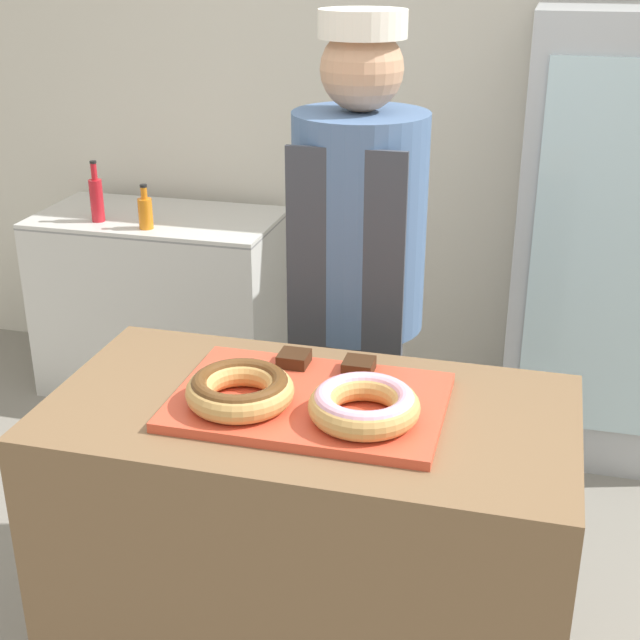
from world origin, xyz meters
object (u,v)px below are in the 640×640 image
at_px(donut_chocolate_glaze, 240,389).
at_px(serving_tray, 309,401).
at_px(bottle_red, 97,198).
at_px(chest_freezer, 163,301).
at_px(brownie_back_right, 359,366).
at_px(brownie_back_left, 294,359).
at_px(donut_light_glaze, 364,404).
at_px(baker_person, 357,300).
at_px(beverage_fridge, 610,241).
at_px(bottle_orange, 145,212).

bearing_deg(donut_chocolate_glaze, serving_tray, 25.85).
bearing_deg(bottle_red, chest_freezer, 34.47).
bearing_deg(serving_tray, brownie_back_right, 62.43).
relative_size(brownie_back_left, brownie_back_right, 1.00).
height_order(serving_tray, donut_light_glaze, donut_light_glaze).
bearing_deg(baker_person, brownie_back_left, -95.19).
distance_m(serving_tray, brownie_back_right, 0.18).
bearing_deg(bottle_red, brownie_back_left, -47.68).
relative_size(serving_tray, brownie_back_right, 8.46).
distance_m(donut_chocolate_glaze, brownie_back_right, 0.33).
bearing_deg(brownie_back_right, baker_person, 102.74).
bearing_deg(donut_chocolate_glaze, baker_person, 81.73).
height_order(beverage_fridge, bottle_orange, beverage_fridge).
relative_size(donut_chocolate_glaze, bottle_red, 0.95).
xyz_separation_m(brownie_back_left, beverage_fridge, (0.84, 1.58, -0.11)).
relative_size(brownie_back_right, baker_person, 0.04).
relative_size(beverage_fridge, bottle_orange, 9.13).
xyz_separation_m(serving_tray, brownie_back_left, (-0.08, 0.16, 0.03)).
bearing_deg(brownie_back_left, chest_freezer, 124.80).
xyz_separation_m(donut_light_glaze, chest_freezer, (-1.33, 1.81, -0.59)).
relative_size(bottle_orange, bottle_red, 0.72).
height_order(chest_freezer, bottle_red, bottle_red).
xyz_separation_m(donut_chocolate_glaze, donut_light_glaze, (0.29, 0.00, 0.00)).
height_order(brownie_back_right, beverage_fridge, beverage_fridge).
relative_size(donut_chocolate_glaze, brownie_back_right, 3.36).
distance_m(brownie_back_right, baker_person, 0.54).
bearing_deg(bottle_red, beverage_fridge, 3.66).
distance_m(donut_chocolate_glaze, brownie_back_left, 0.24).
xyz_separation_m(serving_tray, chest_freezer, (-1.18, 1.74, -0.54)).
bearing_deg(baker_person, bottle_red, 146.18).
relative_size(donut_light_glaze, bottle_red, 0.95).
xyz_separation_m(serving_tray, donut_chocolate_glaze, (-0.15, -0.07, 0.05)).
height_order(donut_chocolate_glaze, brownie_back_right, donut_chocolate_glaze).
bearing_deg(brownie_back_left, donut_light_glaze, -45.16).
xyz_separation_m(brownie_back_right, bottle_orange, (-1.23, 1.39, -0.08)).
bearing_deg(brownie_back_right, donut_light_glaze, -74.88).
distance_m(donut_chocolate_glaze, bottle_orange, 1.91).
bearing_deg(beverage_fridge, baker_person, -127.01).
bearing_deg(bottle_red, donut_light_glaze, -47.32).
bearing_deg(chest_freezer, brownie_back_left, -55.20).
bearing_deg(donut_light_glaze, donut_chocolate_glaze, 180.00).
distance_m(baker_person, beverage_fridge, 1.31).
bearing_deg(bottle_red, donut_chocolate_glaze, -53.24).
xyz_separation_m(brownie_back_left, baker_person, (0.05, 0.53, -0.04)).
xyz_separation_m(beverage_fridge, bottle_red, (-2.15, -0.14, 0.06)).
height_order(baker_person, bottle_red, baker_person).
relative_size(brownie_back_left, bottle_red, 0.28).
bearing_deg(chest_freezer, brownie_back_right, -51.30).
bearing_deg(brownie_back_right, chest_freezer, 128.70).
bearing_deg(brownie_back_right, beverage_fridge, 66.97).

